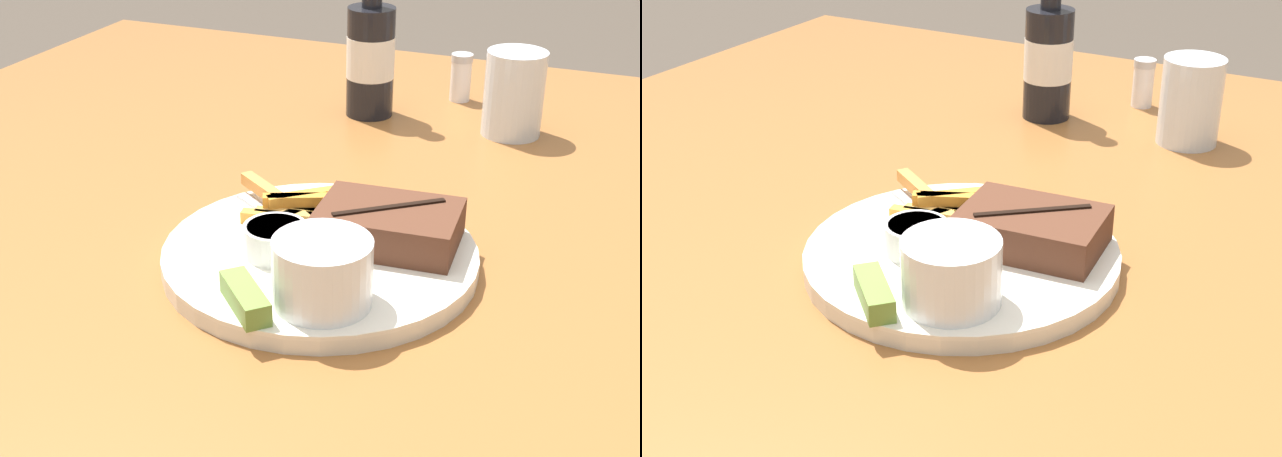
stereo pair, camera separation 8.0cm
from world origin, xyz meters
The scene contains 11 objects.
dining_table centered at (0.00, 0.00, 0.68)m, with size 1.37×1.41×0.74m.
dinner_plate centered at (0.00, 0.00, 0.75)m, with size 0.29×0.29×0.02m.
steak_portion centered at (0.05, 0.03, 0.78)m, with size 0.13×0.10×0.04m.
fries_pile centered at (-0.04, 0.05, 0.77)m, with size 0.14×0.08×0.02m.
coleslaw_cup centered at (0.04, -0.09, 0.79)m, with size 0.08×0.08×0.06m.
dipping_sauce_cup centered at (-0.03, -0.03, 0.78)m, with size 0.06×0.06×0.03m.
pickle_spear centered at (-0.02, -0.12, 0.77)m, with size 0.06×0.06×0.02m.
fork_utensil centered at (-0.06, 0.04, 0.76)m, with size 0.12×0.08×0.00m.
beer_bottle centered at (-0.10, 0.40, 0.83)m, with size 0.06×0.06×0.23m.
drinking_glass centered at (0.09, 0.40, 0.80)m, with size 0.07×0.07×0.11m.
salt_shaker centered at (0.00, 0.50, 0.78)m, with size 0.03×0.03×0.07m.
Camera 1 is at (0.27, -0.66, 1.15)m, focal length 50.00 mm.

